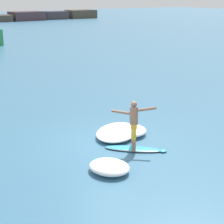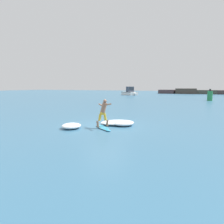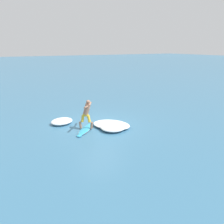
# 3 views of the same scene
# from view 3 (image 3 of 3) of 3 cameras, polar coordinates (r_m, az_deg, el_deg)

# --- Properties ---
(ground_plane) EXTENTS (200.00, 200.00, 0.00)m
(ground_plane) POSITION_cam_3_polar(r_m,az_deg,el_deg) (12.93, -3.25, -3.37)
(ground_plane) COLOR teal
(surfboard) EXTENTS (1.82, 1.76, 0.22)m
(surfboard) POSITION_cam_3_polar(r_m,az_deg,el_deg) (12.22, -6.84, -4.47)
(surfboard) COLOR #319FC9
(surfboard) RESTS_ON ground
(surfer) EXTENTS (1.31, 0.97, 1.62)m
(surfer) POSITION_cam_3_polar(r_m,az_deg,el_deg) (11.92, -6.63, 0.00)
(surfer) COLOR #91654E
(surfer) RESTS_ON surfboard
(wave_foam_at_tail) EXTENTS (1.44, 1.58, 0.31)m
(wave_foam_at_tail) POSITION_cam_3_polar(r_m,az_deg,el_deg) (13.38, -12.99, -2.38)
(wave_foam_at_tail) COLOR white
(wave_foam_at_tail) RESTS_ON ground
(wave_foam_at_nose) EXTENTS (1.93, 1.93, 0.33)m
(wave_foam_at_nose) POSITION_cam_3_polar(r_m,az_deg,el_deg) (12.10, 0.23, -3.95)
(wave_foam_at_nose) COLOR white
(wave_foam_at_nose) RESTS_ON ground
(wave_foam_beside) EXTENTS (2.64, 2.52, 0.28)m
(wave_foam_beside) POSITION_cam_3_polar(r_m,az_deg,el_deg) (12.52, -0.16, -3.33)
(wave_foam_beside) COLOR white
(wave_foam_beside) RESTS_ON ground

